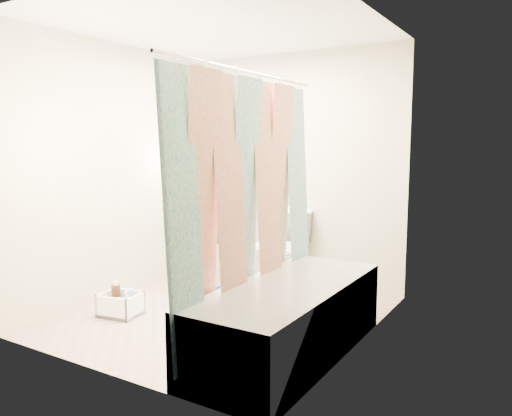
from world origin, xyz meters
The scene contains 14 objects.
floor centered at (0.00, 0.00, 0.00)m, with size 2.60×2.60×0.00m, color gray.
ceiling centered at (0.00, 0.00, 2.40)m, with size 2.40×2.60×0.02m, color white.
wall_back centered at (0.00, 1.30, 1.20)m, with size 2.40×0.02×2.40m, color #B4AD8A.
wall_front centered at (0.00, -1.30, 1.20)m, with size 2.40×0.02×2.40m, color #B4AD8A.
wall_left centered at (-1.20, 0.00, 1.20)m, with size 0.02×2.60×2.40m, color #B4AD8A.
wall_right centered at (1.20, 0.00, 1.20)m, with size 0.02×2.60×2.40m, color #B4AD8A.
bathtub centered at (0.85, -0.43, 0.27)m, with size 0.70×1.75×0.50m.
curtain_rod centered at (0.52, -0.43, 1.95)m, with size 0.02×0.02×1.90m, color silver.
shower_curtain centered at (0.52, -0.43, 1.02)m, with size 0.06×1.75×1.80m, color silver.
toilet centered at (0.11, 0.86, 0.41)m, with size 0.46×0.80×0.82m, color silver.
tank_lid centered at (0.14, 0.73, 0.48)m, with size 0.50×0.22×0.04m, color white.
tank_internals centered at (0.01, 1.06, 0.81)m, with size 0.20×0.08×0.27m.
plumber centered at (-0.37, 0.68, 0.88)m, with size 0.64×0.42×1.76m, color #1210A6.
cleaning_caddy centered at (-0.73, -0.47, 0.09)m, with size 0.37×0.31×0.25m.
Camera 1 is at (2.39, -3.40, 1.46)m, focal length 35.00 mm.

